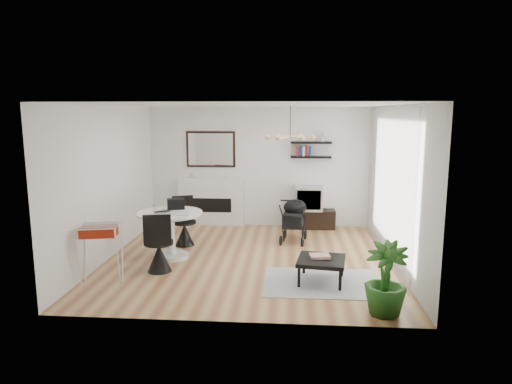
# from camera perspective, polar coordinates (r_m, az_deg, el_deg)

# --- Properties ---
(floor) EXTENTS (5.00, 5.00, 0.00)m
(floor) POSITION_cam_1_polar(r_m,az_deg,el_deg) (8.23, -0.85, -8.33)
(floor) COLOR #925C38
(floor) RESTS_ON ground
(ceiling) EXTENTS (5.00, 5.00, 0.00)m
(ceiling) POSITION_cam_1_polar(r_m,az_deg,el_deg) (7.81, -0.90, 10.82)
(ceiling) COLOR white
(ceiling) RESTS_ON wall_back
(wall_back) EXTENTS (5.00, 0.00, 5.00)m
(wall_back) POSITION_cam_1_polar(r_m,az_deg,el_deg) (10.38, 0.38, 3.13)
(wall_back) COLOR white
(wall_back) RESTS_ON floor
(wall_left) EXTENTS (0.00, 5.00, 5.00)m
(wall_left) POSITION_cam_1_polar(r_m,az_deg,el_deg) (8.51, -17.90, 1.15)
(wall_left) COLOR white
(wall_left) RESTS_ON floor
(wall_right) EXTENTS (0.00, 5.00, 5.00)m
(wall_right) POSITION_cam_1_polar(r_m,az_deg,el_deg) (8.08, 17.08, 0.75)
(wall_right) COLOR white
(wall_right) RESTS_ON floor
(sheer_curtain) EXTENTS (0.04, 3.60, 2.60)m
(sheer_curtain) POSITION_cam_1_polar(r_m,az_deg,el_deg) (8.25, 16.11, 0.98)
(sheer_curtain) COLOR white
(sheer_curtain) RESTS_ON wall_right
(fireplace) EXTENTS (1.50, 0.17, 2.16)m
(fireplace) POSITION_cam_1_polar(r_m,az_deg,el_deg) (10.53, -5.63, -0.47)
(fireplace) COLOR white
(fireplace) RESTS_ON floor
(shelf_lower) EXTENTS (0.90, 0.25, 0.04)m
(shelf_lower) POSITION_cam_1_polar(r_m,az_deg,el_deg) (10.21, 6.86, 4.36)
(shelf_lower) COLOR black
(shelf_lower) RESTS_ON wall_back
(shelf_upper) EXTENTS (0.90, 0.25, 0.04)m
(shelf_upper) POSITION_cam_1_polar(r_m,az_deg,el_deg) (10.18, 6.90, 6.15)
(shelf_upper) COLOR black
(shelf_upper) RESTS_ON wall_back
(pendant_lamp) EXTENTS (0.90, 0.90, 0.10)m
(pendant_lamp) POSITION_cam_1_polar(r_m,az_deg,el_deg) (8.09, 4.29, 6.87)
(pendant_lamp) COLOR tan
(pendant_lamp) RESTS_ON ceiling
(tv_console) EXTENTS (1.12, 0.39, 0.42)m
(tv_console) POSITION_cam_1_polar(r_m,az_deg,el_deg) (10.36, 6.72, -3.35)
(tv_console) COLOR black
(tv_console) RESTS_ON floor
(crt_tv) EXTENTS (0.62, 0.54, 0.54)m
(crt_tv) POSITION_cam_1_polar(r_m,az_deg,el_deg) (10.25, 6.58, -0.74)
(crt_tv) COLOR silver
(crt_tv) RESTS_ON tv_console
(dining_table) EXTENTS (1.15, 1.15, 0.84)m
(dining_table) POSITION_cam_1_polar(r_m,az_deg,el_deg) (8.28, -10.65, -4.40)
(dining_table) COLOR white
(dining_table) RESTS_ON floor
(laptop) EXTENTS (0.35, 0.32, 0.02)m
(laptop) POSITION_cam_1_polar(r_m,az_deg,el_deg) (8.17, -11.56, -2.50)
(laptop) COLOR black
(laptop) RESTS_ON dining_table
(black_bag) EXTENTS (0.35, 0.26, 0.19)m
(black_bag) POSITION_cam_1_polar(r_m,az_deg,el_deg) (8.44, -9.99, -1.48)
(black_bag) COLOR black
(black_bag) RESTS_ON dining_table
(newspaper) EXTENTS (0.38, 0.32, 0.01)m
(newspaper) POSITION_cam_1_polar(r_m,az_deg,el_deg) (8.02, -9.55, -2.71)
(newspaper) COLOR silver
(newspaper) RESTS_ON dining_table
(drinking_glass) EXTENTS (0.06, 0.06, 0.10)m
(drinking_glass) POSITION_cam_1_polar(r_m,az_deg,el_deg) (8.42, -12.56, -1.90)
(drinking_glass) COLOR white
(drinking_glass) RESTS_ON dining_table
(chair_far) EXTENTS (0.50, 0.51, 0.96)m
(chair_far) POSITION_cam_1_polar(r_m,az_deg,el_deg) (9.07, -8.94, -4.72)
(chair_far) COLOR black
(chair_far) RESTS_ON floor
(chair_near) EXTENTS (0.50, 0.52, 1.00)m
(chair_near) POSITION_cam_1_polar(r_m,az_deg,el_deg) (7.66, -12.03, -7.48)
(chair_near) COLOR black
(chair_near) RESTS_ON floor
(drying_rack) EXTENTS (0.71, 0.68, 0.91)m
(drying_rack) POSITION_cam_1_polar(r_m,az_deg,el_deg) (7.40, -18.82, -7.09)
(drying_rack) COLOR white
(drying_rack) RESTS_ON floor
(stroller) EXTENTS (0.57, 0.81, 0.95)m
(stroller) POSITION_cam_1_polar(r_m,az_deg,el_deg) (9.23, 4.77, -3.72)
(stroller) COLOR black
(stroller) RESTS_ON floor
(rug) EXTENTS (1.76, 1.27, 0.01)m
(rug) POSITION_cam_1_polar(r_m,az_deg,el_deg) (7.19, 8.20, -11.14)
(rug) COLOR #A3A3A3
(rug) RESTS_ON floor
(coffee_table) EXTENTS (0.80, 0.80, 0.36)m
(coffee_table) POSITION_cam_1_polar(r_m,az_deg,el_deg) (7.12, 8.17, -8.56)
(coffee_table) COLOR black
(coffee_table) RESTS_ON rug
(magazines) EXTENTS (0.33, 0.27, 0.04)m
(magazines) POSITION_cam_1_polar(r_m,az_deg,el_deg) (7.15, 7.98, -7.94)
(magazines) COLOR #B5382D
(magazines) RESTS_ON coffee_table
(potted_plant) EXTENTS (0.64, 0.64, 0.96)m
(potted_plant) POSITION_cam_1_polar(r_m,az_deg,el_deg) (6.15, 15.90, -10.42)
(potted_plant) COLOR #215418
(potted_plant) RESTS_ON floor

